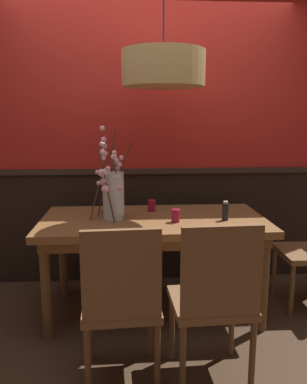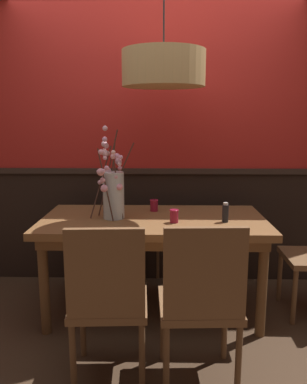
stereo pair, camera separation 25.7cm
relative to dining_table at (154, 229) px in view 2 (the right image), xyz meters
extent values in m
plane|color=#422D1E|center=(0.00, 0.00, -0.68)|extent=(24.00, 24.00, 0.00)
cube|color=black|center=(0.00, 0.68, -0.17)|extent=(4.20, 0.12, 1.02)
cube|color=#31241E|center=(0.00, 0.67, 0.37)|extent=(4.20, 0.14, 0.05)
cube|color=#B2231E|center=(0.00, 0.68, 1.31)|extent=(4.20, 0.12, 1.94)
cube|color=brown|center=(0.00, 0.00, 0.06)|extent=(1.70, 0.86, 0.05)
cube|color=brown|center=(0.00, 0.00, 0.00)|extent=(1.60, 0.76, 0.08)
cylinder|color=brown|center=(-0.76, -0.34, -0.32)|extent=(0.07, 0.07, 0.71)
cylinder|color=brown|center=(0.76, -0.34, -0.32)|extent=(0.07, 0.07, 0.71)
cylinder|color=brown|center=(-0.76, 0.34, -0.32)|extent=(0.07, 0.07, 0.71)
cylinder|color=brown|center=(0.76, 0.34, -0.32)|extent=(0.07, 0.07, 0.71)
cube|color=brown|center=(-0.28, 0.76, -0.21)|extent=(0.44, 0.44, 0.04)
cube|color=brown|center=(-0.27, 0.95, 0.06)|extent=(0.40, 0.05, 0.50)
cylinder|color=brown|center=(-0.11, 0.56, -0.46)|extent=(0.04, 0.04, 0.45)
cylinder|color=brown|center=(-0.47, 0.57, -0.46)|extent=(0.04, 0.04, 0.45)
cylinder|color=brown|center=(-0.09, 0.94, -0.46)|extent=(0.04, 0.04, 0.45)
cylinder|color=brown|center=(-0.46, 0.95, -0.46)|extent=(0.04, 0.04, 0.45)
cylinder|color=brown|center=(1.05, -0.18, -0.46)|extent=(0.04, 0.04, 0.43)
cylinder|color=brown|center=(1.06, 0.19, -0.46)|extent=(0.04, 0.04, 0.43)
cube|color=brown|center=(-0.24, -0.77, -0.23)|extent=(0.46, 0.43, 0.04)
cube|color=brown|center=(-0.23, -0.95, 0.04)|extent=(0.42, 0.06, 0.49)
cylinder|color=brown|center=(-0.44, -0.60, -0.47)|extent=(0.04, 0.04, 0.43)
cylinder|color=brown|center=(-0.06, -0.58, -0.47)|extent=(0.04, 0.04, 0.43)
cylinder|color=brown|center=(-0.42, -0.95, -0.47)|extent=(0.04, 0.04, 0.43)
cylinder|color=brown|center=(-0.04, -0.93, -0.47)|extent=(0.04, 0.04, 0.43)
cube|color=brown|center=(0.24, 0.78, -0.23)|extent=(0.48, 0.43, 0.04)
cube|color=brown|center=(0.25, 0.96, 0.00)|extent=(0.43, 0.07, 0.43)
cylinder|color=brown|center=(0.42, 0.60, -0.47)|extent=(0.04, 0.04, 0.42)
cylinder|color=brown|center=(0.03, 0.63, -0.47)|extent=(0.04, 0.04, 0.42)
cylinder|color=brown|center=(0.44, 0.93, -0.47)|extent=(0.04, 0.04, 0.42)
cylinder|color=brown|center=(0.05, 0.96, -0.47)|extent=(0.04, 0.04, 0.42)
cube|color=brown|center=(0.28, -0.80, -0.21)|extent=(0.47, 0.44, 0.04)
cube|color=brown|center=(0.29, -0.99, 0.06)|extent=(0.43, 0.05, 0.50)
cylinder|color=brown|center=(0.07, -0.63, -0.46)|extent=(0.04, 0.04, 0.44)
cylinder|color=brown|center=(0.46, -0.61, -0.46)|extent=(0.04, 0.04, 0.44)
cylinder|color=brown|center=(0.09, -0.99, -0.46)|extent=(0.04, 0.04, 0.44)
cylinder|color=brown|center=(0.48, -0.97, -0.46)|extent=(0.04, 0.04, 0.44)
cylinder|color=silver|center=(-0.30, -0.01, 0.27)|extent=(0.16, 0.16, 0.35)
cylinder|color=silver|center=(-0.30, -0.01, 0.13)|extent=(0.14, 0.14, 0.08)
cylinder|color=#472D23|center=(-0.32, 0.04, 0.39)|extent=(0.06, 0.08, 0.59)
sphere|color=#EFA8D3|center=(-0.37, 0.05, 0.68)|extent=(0.04, 0.04, 0.04)
sphere|color=#E8A8BB|center=(-0.36, 0.08, 0.63)|extent=(0.04, 0.04, 0.04)
sphere|color=#E6AFC9|center=(-0.35, 0.07, 0.41)|extent=(0.03, 0.03, 0.03)
sphere|color=beige|center=(-0.37, 0.07, 0.58)|extent=(0.05, 0.05, 0.05)
sphere|color=#ECAEC2|center=(-0.35, 0.02, 0.45)|extent=(0.06, 0.06, 0.06)
sphere|color=#F5B7CD|center=(-0.37, 0.05, 0.54)|extent=(0.03, 0.03, 0.03)
cylinder|color=#472D23|center=(-0.41, 0.07, 0.36)|extent=(0.15, 0.24, 0.53)
sphere|color=#EBB3C3|center=(-0.38, 0.04, 0.36)|extent=(0.05, 0.05, 0.05)
sphere|color=#EBAEC3|center=(-0.41, 0.05, 0.35)|extent=(0.04, 0.04, 0.04)
sphere|color=#E9A7CE|center=(-0.42, 0.06, 0.44)|extent=(0.03, 0.03, 0.03)
cylinder|color=#472D23|center=(-0.35, 0.08, 0.42)|extent=(0.16, 0.09, 0.66)
sphere|color=#F5B6BD|center=(-0.36, 0.15, 0.57)|extent=(0.04, 0.04, 0.04)
sphere|color=#EEB8CE|center=(-0.39, 0.19, 0.76)|extent=(0.04, 0.04, 0.04)
sphere|color=#FAB5BA|center=(-0.38, 0.11, 0.60)|extent=(0.03, 0.03, 0.03)
sphere|color=beige|center=(-0.32, 0.09, 0.40)|extent=(0.04, 0.04, 0.04)
sphere|color=beige|center=(-0.38, 0.12, 0.64)|extent=(0.05, 0.05, 0.05)
cylinder|color=#472D23|center=(-0.28, 0.15, 0.37)|extent=(0.26, 0.02, 0.56)
sphere|color=#EFA8D2|center=(-0.30, 0.22, 0.54)|extent=(0.05, 0.05, 0.05)
sphere|color=#FAA7BE|center=(-0.29, 0.21, 0.53)|extent=(0.04, 0.04, 0.04)
sphere|color=beige|center=(-0.31, 0.16, 0.40)|extent=(0.04, 0.04, 0.04)
sphere|color=#F4B0CD|center=(-0.28, 0.19, 0.50)|extent=(0.05, 0.05, 0.05)
sphere|color=#F5A7C7|center=(-0.27, 0.19, 0.45)|extent=(0.04, 0.04, 0.04)
cylinder|color=#472D23|center=(-0.35, -0.10, 0.36)|extent=(0.12, 0.06, 0.53)
sphere|color=#F1AFCC|center=(-0.36, -0.14, 0.47)|extent=(0.04, 0.04, 0.04)
sphere|color=#FCAEBE|center=(-0.38, -0.12, 0.46)|extent=(0.05, 0.05, 0.05)
sphere|color=#F8A7BC|center=(-0.37, -0.16, 0.61)|extent=(0.04, 0.04, 0.04)
sphere|color=#FAB4D0|center=(-0.37, -0.10, 0.40)|extent=(0.04, 0.04, 0.04)
sphere|color=#F9AAC5|center=(-0.36, -0.11, 0.34)|extent=(0.05, 0.05, 0.05)
sphere|color=#FCA8C7|center=(-0.33, -0.13, 0.49)|extent=(0.03, 0.03, 0.03)
cylinder|color=#472D23|center=(-0.27, -0.05, 0.35)|extent=(0.08, 0.02, 0.51)
sphere|color=#FCBEBD|center=(-0.29, -0.10, 0.60)|extent=(0.03, 0.03, 0.03)
sphere|color=#FCB3C2|center=(-0.30, -0.05, 0.56)|extent=(0.04, 0.04, 0.04)
sphere|color=#EBB3CA|center=(-0.28, -0.07, 0.42)|extent=(0.04, 0.04, 0.04)
sphere|color=beige|center=(-0.25, -0.05, 0.51)|extent=(0.03, 0.03, 0.03)
sphere|color=#F5A8D3|center=(-0.24, -0.06, 0.56)|extent=(0.03, 0.03, 0.03)
sphere|color=#FDA6C2|center=(-0.25, -0.07, 0.34)|extent=(0.05, 0.05, 0.05)
cylinder|color=maroon|center=(0.15, -0.13, 0.14)|extent=(0.06, 0.06, 0.10)
torus|color=#A81B37|center=(0.15, -0.13, 0.18)|extent=(0.07, 0.07, 0.01)
cylinder|color=silver|center=(0.15, -0.13, 0.12)|extent=(0.04, 0.04, 0.05)
cylinder|color=maroon|center=(0.00, 0.22, 0.14)|extent=(0.06, 0.06, 0.10)
torus|color=#A81B37|center=(0.00, 0.22, 0.18)|extent=(0.07, 0.07, 0.01)
cylinder|color=silver|center=(0.00, 0.22, 0.12)|extent=(0.04, 0.04, 0.05)
cylinder|color=black|center=(0.53, -0.11, 0.15)|extent=(0.05, 0.05, 0.13)
cylinder|color=beige|center=(0.53, -0.11, 0.23)|extent=(0.03, 0.03, 0.02)
cylinder|color=tan|center=(0.07, 0.02, 1.19)|extent=(0.60, 0.60, 0.25)
sphere|color=#F9EAB7|center=(0.07, 0.02, 1.15)|extent=(0.14, 0.14, 0.14)
camera|label=1|loc=(-0.20, -2.81, 0.84)|focal=35.51mm
camera|label=2|loc=(0.06, -2.82, 0.84)|focal=35.51mm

